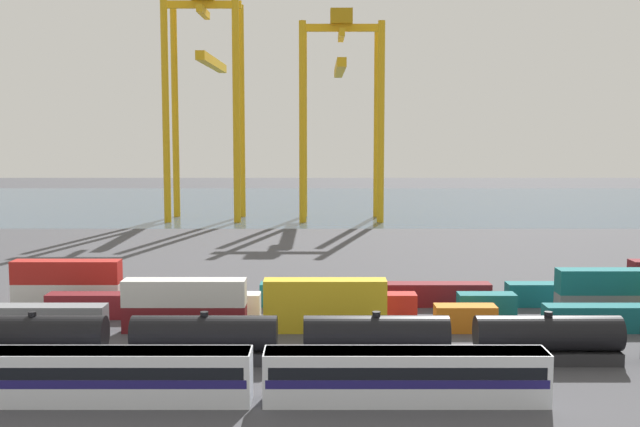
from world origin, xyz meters
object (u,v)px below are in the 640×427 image
object	(u,v)px
gantry_crane_central	(344,92)
shipping_container_6	(608,318)
passenger_train	(260,374)
shipping_container_3	(328,318)
freight_tank_row	(379,339)
shipping_container_23	(439,294)
shipping_container_22	(316,294)
shipping_container_11	(235,305)
shipping_container_13	(489,306)
shipping_container_5	(468,318)
shipping_container_1	(188,318)
gantry_crane_west	(209,82)

from	to	relation	value
gantry_crane_central	shipping_container_6	bearing A→B (deg)	-76.83
passenger_train	shipping_container_3	xyz separation A→B (m)	(5.06, 20.63, -0.84)
shipping_container_6	freight_tank_row	bearing A→B (deg)	-155.34
shipping_container_3	shipping_container_23	world-z (taller)	same
gantry_crane_central	shipping_container_22	bearing A→B (deg)	-93.43
freight_tank_row	shipping_container_23	size ratio (longest dim) A/B	5.87
shipping_container_6	shipping_container_11	world-z (taller)	same
shipping_container_13	freight_tank_row	bearing A→B (deg)	-128.04
shipping_container_13	shipping_container_22	xyz separation A→B (m)	(-18.42, 5.70, 0.00)
passenger_train	shipping_container_11	xyz separation A→B (m)	(-4.80, 26.33, -0.84)
shipping_container_6	shipping_container_23	world-z (taller)	same
shipping_container_22	freight_tank_row	bearing A→B (deg)	-76.02
shipping_container_3	shipping_container_5	size ratio (longest dim) A/B	2.00
freight_tank_row	shipping_container_11	bearing A→B (deg)	130.66
shipping_container_23	shipping_container_22	bearing A→B (deg)	180.00
passenger_train	gantry_crane_central	size ratio (longest dim) A/B	0.92
passenger_train	shipping_container_22	world-z (taller)	passenger_train
shipping_container_5	shipping_container_13	world-z (taller)	same
passenger_train	shipping_container_1	distance (m)	22.45
shipping_container_11	gantry_crane_west	xyz separation A→B (m)	(-15.99, 95.58, 29.15)
passenger_train	shipping_container_22	xyz separation A→B (m)	(3.84, 32.03, -0.84)
freight_tank_row	shipping_container_13	world-z (taller)	freight_tank_row
shipping_container_13	gantry_crane_west	bearing A→B (deg)	114.24
passenger_train	shipping_container_22	bearing A→B (deg)	83.17
passenger_train	shipping_container_23	world-z (taller)	passenger_train
shipping_container_1	shipping_container_11	distance (m)	6.98
shipping_container_13	shipping_container_22	distance (m)	19.28
shipping_container_1	shipping_container_6	bearing A→B (deg)	0.00
shipping_container_1	gantry_crane_central	bearing A→B (deg)	79.88
passenger_train	shipping_container_1	size ratio (longest dim) A/B	3.49
shipping_container_1	shipping_container_13	bearing A→B (deg)	10.39
shipping_container_3	shipping_container_11	xyz separation A→B (m)	(-9.87, 5.70, 0.00)
shipping_container_1	shipping_container_6	world-z (taller)	same
shipping_container_22	shipping_container_13	bearing A→B (deg)	-17.20
shipping_container_5	shipping_container_13	bearing A→B (deg)	59.91
shipping_container_5	gantry_crane_west	size ratio (longest dim) A/B	0.12
shipping_container_22	shipping_container_3	bearing A→B (deg)	-83.86
shipping_container_3	shipping_container_13	bearing A→B (deg)	18.34
passenger_train	gantry_crane_west	bearing A→B (deg)	99.68
shipping_container_11	gantry_crane_central	world-z (taller)	gantry_crane_central
shipping_container_5	shipping_container_23	size ratio (longest dim) A/B	0.50
freight_tank_row	shipping_container_23	xyz separation A→B (m)	(8.46, 22.19, -0.83)
shipping_container_1	shipping_container_13	size ratio (longest dim) A/B	2.00
shipping_container_22	gantry_crane_central	xyz separation A→B (m)	(5.37, 89.63, 26.91)
shipping_container_11	shipping_container_23	xyz separation A→B (m)	(22.62, 5.70, 0.00)
freight_tank_row	shipping_container_1	xyz separation A→B (m)	(-18.19, 10.78, -0.83)
freight_tank_row	shipping_container_6	distance (m)	25.86
gantry_crane_central	shipping_container_1	bearing A→B (deg)	-100.12
shipping_container_3	gantry_crane_central	world-z (taller)	gantry_crane_central
shipping_container_6	shipping_container_1	bearing A→B (deg)	180.00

